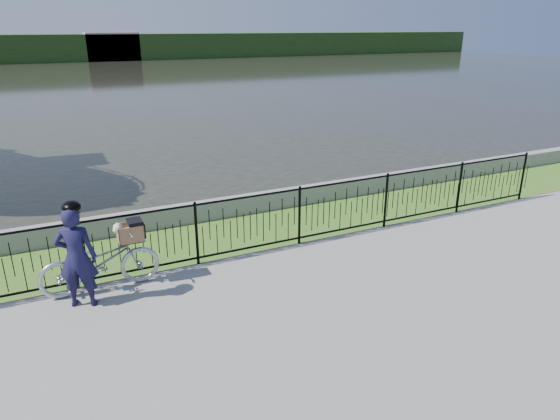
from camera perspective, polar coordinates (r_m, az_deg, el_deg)
ground at (r=7.92m, az=1.20°, el=-9.42°), size 120.00×120.00×0.00m
grass_strip at (r=10.07m, az=-5.53°, el=-2.73°), size 60.00×2.00×0.01m
water at (r=39.44m, az=-21.73°, el=13.22°), size 120.00×120.00×0.00m
quay_wall at (r=10.87m, az=-7.42°, el=0.09°), size 60.00×0.30×0.40m
fence at (r=8.98m, az=-3.40°, el=-1.64°), size 14.00×0.06×1.15m
far_treeline at (r=66.24m, az=-24.15°, el=16.55°), size 120.00×6.00×3.00m
far_building_right at (r=65.30m, az=-18.64°, el=17.28°), size 6.00×3.00×3.20m
bicycle_rig at (r=8.28m, az=-19.84°, el=-5.52°), size 1.82×0.63×1.10m
cyclist at (r=7.81m, az=-22.25°, el=-4.82°), size 0.66×0.54×1.63m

